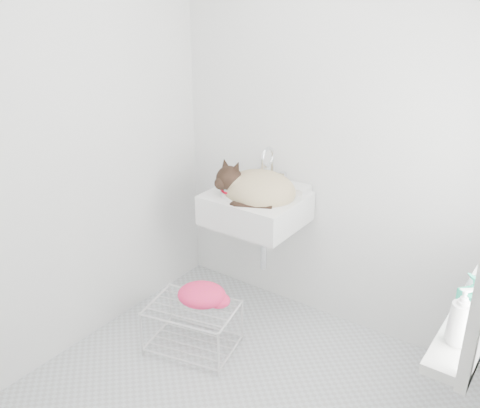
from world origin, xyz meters
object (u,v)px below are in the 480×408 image
Objects in this scene: bottle_c at (478,298)px; wire_rack at (193,327)px; sink at (256,194)px; bottle_b at (468,319)px; bottle_a at (456,343)px; cat at (256,189)px.

wire_rack is at bearing -175.75° from bottle_c.
sink is 3.09× the size of bottle_b.
bottle_b is (0.00, 0.18, 0.00)m from bottle_a.
bottle_c reaches higher than wire_rack.
wire_rack is at bearing 170.60° from bottle_a.
cat is 1.59m from bottle_a.
sink is at bearing 162.70° from bottle_c.
wire_rack is 1.65m from bottle_a.
bottle_b is 1.25× the size of bottle_c.
sink is 3.86× the size of bottle_c.
bottle_a is 1.05× the size of bottle_b.
cat is at bearing 156.85° from bottle_b.
sink reaches higher than wire_rack.
bottle_a is at bearing -9.40° from wire_rack.
bottle_c is (1.48, 0.11, 0.70)m from wire_rack.
cat is 1.51m from bottle_b.
sink is at bearing 112.51° from cat.
cat is 2.64× the size of bottle_a.
sink is 1.46m from bottle_c.
wire_rack is 3.39× the size of bottle_c.
bottle_c is (0.00, 0.18, 0.00)m from bottle_b.
bottle_c is at bearing -17.30° from sink.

